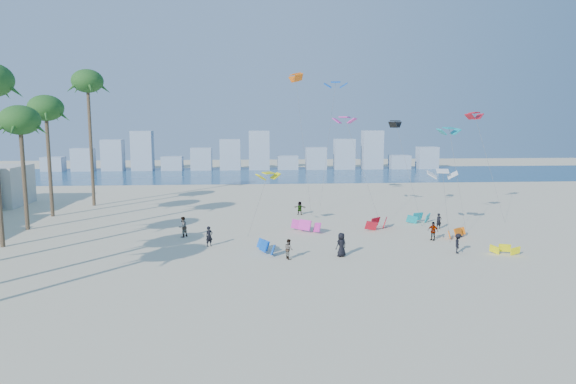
{
  "coord_description": "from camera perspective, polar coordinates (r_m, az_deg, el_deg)",
  "views": [
    {
      "loc": [
        -0.1,
        -27.99,
        10.81
      ],
      "look_at": [
        3.0,
        16.0,
        4.5
      ],
      "focal_mm": 31.7,
      "sensor_mm": 36.0,
      "label": 1
    }
  ],
  "objects": [
    {
      "name": "ocean",
      "position": [
        100.57,
        -3.95,
        1.96
      ],
      "size": [
        220.0,
        220.0,
        0.0
      ],
      "primitive_type": "plane",
      "color": "navy",
      "rests_on": "ground"
    },
    {
      "name": "distant_skyline",
      "position": [
        110.27,
        -4.6,
        4.1
      ],
      "size": [
        85.0,
        3.0,
        8.4
      ],
      "color": "#9EADBF",
      "rests_on": "ground"
    },
    {
      "name": "kitesurfers_far",
      "position": [
        46.91,
        5.04,
        -4.12
      ],
      "size": [
        25.84,
        18.95,
        1.93
      ],
      "color": "black",
      "rests_on": "ground"
    },
    {
      "name": "kitesurfer_near",
      "position": [
        44.26,
        -8.83,
        -4.93
      ],
      "size": [
        0.76,
        0.68,
        1.74
      ],
      "primitive_type": "imported",
      "rotation": [
        0.0,
        0.0,
        0.53
      ],
      "color": "black",
      "rests_on": "ground"
    },
    {
      "name": "kitesurfer_mid",
      "position": [
        39.9,
        0.09,
        -6.41
      ],
      "size": [
        0.8,
        0.91,
        1.57
      ],
      "primitive_type": "imported",
      "rotation": [
        0.0,
        0.0,
        1.88
      ],
      "color": "gray",
      "rests_on": "ground"
    },
    {
      "name": "ground",
      "position": [
        30.01,
        -3.66,
        -12.99
      ],
      "size": [
        220.0,
        220.0,
        0.0
      ],
      "primitive_type": "plane",
      "color": "beige",
      "rests_on": "ground"
    },
    {
      "name": "grounded_kites",
      "position": [
        48.64,
        8.94,
        -4.21
      ],
      "size": [
        21.86,
        14.75,
        1.08
      ],
      "color": "blue",
      "rests_on": "ground"
    },
    {
      "name": "flying_kites",
      "position": [
        56.92,
        9.01,
        8.72
      ],
      "size": [
        27.08,
        23.39,
        16.66
      ],
      "color": "#F5EF0C",
      "rests_on": "ground"
    }
  ]
}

